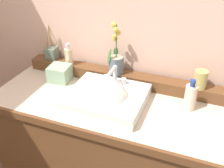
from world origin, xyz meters
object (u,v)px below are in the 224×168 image
at_px(tumbler_cup, 200,79).
at_px(potted_plant, 116,60).
at_px(soap_bar, 95,79).
at_px(soap_dispenser, 69,56).
at_px(sink_basin, 106,100).
at_px(reed_diffuser, 52,53).
at_px(tissue_box, 60,73).
at_px(lotion_bottle, 190,97).

bearing_deg(tumbler_cup, potted_plant, -179.73).
bearing_deg(soap_bar, soap_dispenser, 152.39).
bearing_deg(soap_bar, sink_basin, -44.46).
distance_m(soap_dispenser, reed_diffuser, 0.16).
relative_size(soap_dispenser, tissue_box, 1.13).
relative_size(potted_plant, reed_diffuser, 1.30).
xyz_separation_m(sink_basin, tissue_box, (-0.38, 0.15, 0.02)).
bearing_deg(soap_bar, tissue_box, 173.36).
height_order(sink_basin, lotion_bottle, lotion_bottle).
xyz_separation_m(tumbler_cup, reed_diffuser, (-0.99, 0.03, -0.01)).
xyz_separation_m(soap_dispenser, lotion_bottle, (0.81, -0.12, -0.06)).
relative_size(sink_basin, tissue_box, 3.27).
relative_size(reed_diffuser, tissue_box, 1.93).
xyz_separation_m(soap_dispenser, reed_diffuser, (-0.16, 0.04, -0.02)).
distance_m(soap_dispenser, lotion_bottle, 0.82).
distance_m(lotion_bottle, tissue_box, 0.83).
bearing_deg(soap_bar, potted_plant, 56.78).
bearing_deg(reed_diffuser, soap_bar, -22.32).
relative_size(sink_basin, tumbler_cup, 3.95).
height_order(soap_bar, potted_plant, potted_plant).
bearing_deg(sink_basin, tissue_box, 159.16).
height_order(sink_basin, tissue_box, sink_basin).
bearing_deg(potted_plant, soap_bar, -123.22).
xyz_separation_m(soap_bar, tumbler_cup, (0.59, 0.13, 0.05)).
xyz_separation_m(sink_basin, tumbler_cup, (0.48, 0.25, 0.10)).
bearing_deg(tissue_box, soap_dispenser, 78.56).
distance_m(sink_basin, tissue_box, 0.41).
bearing_deg(reed_diffuser, lotion_bottle, -9.09).
bearing_deg(tissue_box, lotion_bottle, -1.36).
xyz_separation_m(potted_plant, tissue_box, (-0.35, -0.10, -0.11)).
bearing_deg(sink_basin, soap_dispenser, 146.16).
relative_size(soap_bar, reed_diffuser, 0.28).
xyz_separation_m(soap_dispenser, tumbler_cup, (0.84, 0.00, -0.01)).
relative_size(soap_bar, soap_dispenser, 0.47).
relative_size(soap_dispenser, tumbler_cup, 1.37).
bearing_deg(lotion_bottle, sink_basin, -164.10).
height_order(sink_basin, soap_dispenser, soap_dispenser).
xyz_separation_m(reed_diffuser, lotion_bottle, (0.96, -0.15, -0.04)).
bearing_deg(lotion_bottle, reed_diffuser, 170.91).
xyz_separation_m(soap_bar, soap_dispenser, (-0.25, 0.13, 0.05)).
distance_m(tumbler_cup, lotion_bottle, 0.14).
distance_m(soap_dispenser, tissue_box, 0.13).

